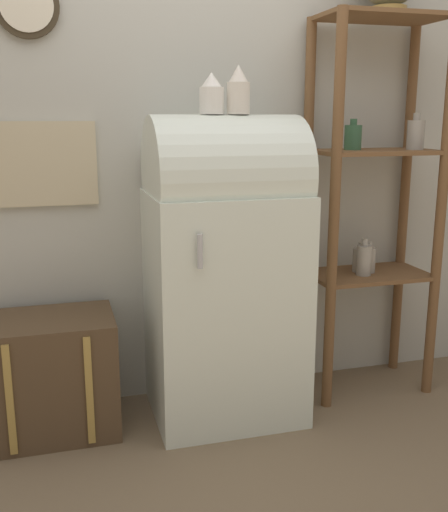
# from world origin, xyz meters

# --- Properties ---
(ground_plane) EXTENTS (12.00, 12.00, 0.00)m
(ground_plane) POSITION_xyz_m (0.00, 0.00, 0.00)
(ground_plane) COLOR #7A664C
(wall_back) EXTENTS (7.00, 0.09, 2.70)m
(wall_back) POSITION_xyz_m (-0.01, 0.57, 1.35)
(wall_back) COLOR #B7B7AD
(wall_back) RESTS_ON ground_plane
(refrigerator) EXTENTS (0.68, 0.59, 1.40)m
(refrigerator) POSITION_xyz_m (-0.00, 0.27, 0.72)
(refrigerator) COLOR silver
(refrigerator) RESTS_ON ground_plane
(suitcase_trunk) EXTENTS (0.58, 0.42, 0.53)m
(suitcase_trunk) POSITION_xyz_m (-0.80, 0.31, 0.27)
(suitcase_trunk) COLOR brown
(suitcase_trunk) RESTS_ON ground_plane
(shelf_unit) EXTENTS (0.62, 0.37, 1.85)m
(shelf_unit) POSITION_xyz_m (0.78, 0.34, 1.03)
(shelf_unit) COLOR brown
(shelf_unit) RESTS_ON ground_plane
(vase_left) EXTENTS (0.10, 0.10, 0.17)m
(vase_left) POSITION_xyz_m (-0.06, 0.27, 1.48)
(vase_left) COLOR white
(vase_left) RESTS_ON refrigerator
(vase_center) EXTENTS (0.10, 0.10, 0.21)m
(vase_center) POSITION_xyz_m (0.06, 0.26, 1.50)
(vase_center) COLOR silver
(vase_center) RESTS_ON refrigerator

